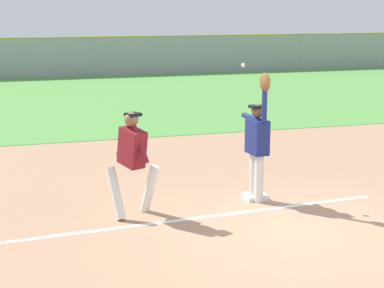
{
  "coord_description": "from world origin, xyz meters",
  "views": [
    {
      "loc": [
        -3.97,
        -8.05,
        3.36
      ],
      "look_at": [
        -1.05,
        1.85,
        1.05
      ],
      "focal_mm": 57.86,
      "sensor_mm": 36.0,
      "label": 1
    }
  ],
  "objects_px": {
    "parked_car_silver": "(116,55)",
    "baseball": "(243,65)",
    "runner": "(132,157)",
    "parked_car_green": "(229,53)",
    "fielder": "(258,139)",
    "first_base": "(255,196)",
    "parked_car_red": "(0,58)"
  },
  "relations": [
    {
      "from": "parked_car_silver",
      "to": "fielder",
      "type": "bearing_deg",
      "value": -95.62
    },
    {
      "from": "runner",
      "to": "fielder",
      "type": "bearing_deg",
      "value": -20.17
    },
    {
      "from": "fielder",
      "to": "parked_car_green",
      "type": "height_order",
      "value": "fielder"
    },
    {
      "from": "runner",
      "to": "parked_car_green",
      "type": "distance_m",
      "value": 27.03
    },
    {
      "from": "parked_car_green",
      "to": "first_base",
      "type": "bearing_deg",
      "value": -113.4
    },
    {
      "from": "runner",
      "to": "parked_car_red",
      "type": "relative_size",
      "value": 0.38
    },
    {
      "from": "baseball",
      "to": "parked_car_green",
      "type": "xyz_separation_m",
      "value": [
        8.5,
        24.3,
        -1.68
      ]
    },
    {
      "from": "first_base",
      "to": "parked_car_red",
      "type": "relative_size",
      "value": 0.08
    },
    {
      "from": "fielder",
      "to": "runner",
      "type": "distance_m",
      "value": 2.24
    },
    {
      "from": "fielder",
      "to": "parked_car_red",
      "type": "xyz_separation_m",
      "value": [
        -4.49,
        24.7,
        -0.45
      ]
    },
    {
      "from": "parked_car_red",
      "to": "parked_car_green",
      "type": "relative_size",
      "value": 1.0
    },
    {
      "from": "fielder",
      "to": "baseball",
      "type": "height_order",
      "value": "baseball"
    },
    {
      "from": "fielder",
      "to": "parked_car_silver",
      "type": "xyz_separation_m",
      "value": [
        1.68,
        24.58,
        -0.45
      ]
    },
    {
      "from": "runner",
      "to": "baseball",
      "type": "distance_m",
      "value": 2.56
    },
    {
      "from": "fielder",
      "to": "parked_car_green",
      "type": "xyz_separation_m",
      "value": [
        8.36,
        24.7,
        -0.45
      ]
    },
    {
      "from": "baseball",
      "to": "parked_car_silver",
      "type": "height_order",
      "value": "baseball"
    },
    {
      "from": "first_base",
      "to": "parked_car_silver",
      "type": "xyz_separation_m",
      "value": [
        1.65,
        24.45,
        0.63
      ]
    },
    {
      "from": "parked_car_red",
      "to": "parked_car_silver",
      "type": "bearing_deg",
      "value": 3.04
    },
    {
      "from": "parked_car_red",
      "to": "parked_car_green",
      "type": "height_order",
      "value": "same"
    },
    {
      "from": "runner",
      "to": "parked_car_silver",
      "type": "relative_size",
      "value": 0.39
    },
    {
      "from": "parked_car_silver",
      "to": "baseball",
      "type": "bearing_deg",
      "value": -96.01
    },
    {
      "from": "first_base",
      "to": "fielder",
      "type": "bearing_deg",
      "value": -105.21
    },
    {
      "from": "parked_car_red",
      "to": "baseball",
      "type": "bearing_deg",
      "value": -75.72
    },
    {
      "from": "first_base",
      "to": "parked_car_red",
      "type": "distance_m",
      "value": 24.99
    },
    {
      "from": "parked_car_silver",
      "to": "parked_car_green",
      "type": "height_order",
      "value": "same"
    },
    {
      "from": "fielder",
      "to": "parked_car_red",
      "type": "distance_m",
      "value": 25.11
    },
    {
      "from": "fielder",
      "to": "parked_car_silver",
      "type": "height_order",
      "value": "fielder"
    },
    {
      "from": "runner",
      "to": "parked_car_green",
      "type": "bearing_deg",
      "value": 42.47
    },
    {
      "from": "fielder",
      "to": "parked_car_red",
      "type": "height_order",
      "value": "fielder"
    },
    {
      "from": "parked_car_green",
      "to": "baseball",
      "type": "bearing_deg",
      "value": -113.95
    },
    {
      "from": "baseball",
      "to": "parked_car_green",
      "type": "distance_m",
      "value": 25.8
    },
    {
      "from": "first_base",
      "to": "parked_car_green",
      "type": "relative_size",
      "value": 0.08
    }
  ]
}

